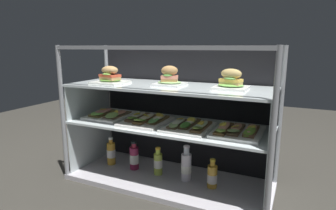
{
  "coord_description": "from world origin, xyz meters",
  "views": [
    {
      "loc": [
        0.76,
        -1.62,
        0.92
      ],
      "look_at": [
        0.0,
        0.0,
        0.54
      ],
      "focal_mm": 30.25,
      "sensor_mm": 36.0,
      "label": 1
    }
  ],
  "objects_px": {
    "open_sandwich_tray_near_left_corner": "(189,126)",
    "juice_bottle_front_left_end": "(111,153)",
    "plated_roll_sandwich_near_left_corner": "(110,77)",
    "juice_bottle_back_left": "(158,163)",
    "plated_roll_sandwich_near_right_corner": "(231,82)",
    "juice_bottle_front_middle": "(212,176)",
    "juice_bottle_front_right_end": "(134,157)",
    "juice_bottle_front_second": "(186,166)",
    "open_sandwich_tray_far_left": "(237,131)",
    "open_sandwich_tray_right_of_center": "(146,120)",
    "open_sandwich_tray_far_right": "(110,114)",
    "plated_roll_sandwich_far_left": "(170,78)"
  },
  "relations": [
    {
      "from": "plated_roll_sandwich_near_right_corner",
      "to": "juice_bottle_front_left_end",
      "type": "distance_m",
      "value": 1.06
    },
    {
      "from": "plated_roll_sandwich_near_right_corner",
      "to": "juice_bottle_front_left_end",
      "type": "height_order",
      "value": "plated_roll_sandwich_near_right_corner"
    },
    {
      "from": "open_sandwich_tray_near_left_corner",
      "to": "open_sandwich_tray_far_left",
      "type": "relative_size",
      "value": 1.0
    },
    {
      "from": "open_sandwich_tray_right_of_center",
      "to": "juice_bottle_front_middle",
      "type": "height_order",
      "value": "open_sandwich_tray_right_of_center"
    },
    {
      "from": "plated_roll_sandwich_near_right_corner",
      "to": "open_sandwich_tray_right_of_center",
      "type": "xyz_separation_m",
      "value": [
        -0.54,
        -0.06,
        -0.28
      ]
    },
    {
      "from": "juice_bottle_front_left_end",
      "to": "open_sandwich_tray_far_left",
      "type": "bearing_deg",
      "value": -3.24
    },
    {
      "from": "open_sandwich_tray_near_left_corner",
      "to": "juice_bottle_front_left_end",
      "type": "bearing_deg",
      "value": 174.42
    },
    {
      "from": "open_sandwich_tray_near_left_corner",
      "to": "juice_bottle_front_right_end",
      "type": "height_order",
      "value": "open_sandwich_tray_near_left_corner"
    },
    {
      "from": "plated_roll_sandwich_far_left",
      "to": "juice_bottle_back_left",
      "type": "xyz_separation_m",
      "value": [
        -0.09,
        -0.0,
        -0.6
      ]
    },
    {
      "from": "open_sandwich_tray_far_right",
      "to": "open_sandwich_tray_far_left",
      "type": "xyz_separation_m",
      "value": [
        0.91,
        -0.02,
        0.0
      ]
    },
    {
      "from": "plated_roll_sandwich_near_right_corner",
      "to": "juice_bottle_front_middle",
      "type": "distance_m",
      "value": 0.61
    },
    {
      "from": "juice_bottle_back_left",
      "to": "juice_bottle_front_left_end",
      "type": "bearing_deg",
      "value": 179.21
    },
    {
      "from": "open_sandwich_tray_near_left_corner",
      "to": "juice_bottle_front_middle",
      "type": "bearing_deg",
      "value": 14.95
    },
    {
      "from": "plated_roll_sandwich_far_left",
      "to": "open_sandwich_tray_far_right",
      "type": "height_order",
      "value": "plated_roll_sandwich_far_left"
    },
    {
      "from": "open_sandwich_tray_near_left_corner",
      "to": "plated_roll_sandwich_near_left_corner",
      "type": "bearing_deg",
      "value": -177.72
    },
    {
      "from": "plated_roll_sandwich_near_left_corner",
      "to": "juice_bottle_back_left",
      "type": "distance_m",
      "value": 0.68
    },
    {
      "from": "open_sandwich_tray_near_left_corner",
      "to": "juice_bottle_back_left",
      "type": "height_order",
      "value": "open_sandwich_tray_near_left_corner"
    },
    {
      "from": "juice_bottle_front_second",
      "to": "juice_bottle_front_middle",
      "type": "xyz_separation_m",
      "value": [
        0.18,
        -0.02,
        -0.02
      ]
    },
    {
      "from": "open_sandwich_tray_far_right",
      "to": "open_sandwich_tray_far_left",
      "type": "height_order",
      "value": "same"
    },
    {
      "from": "plated_roll_sandwich_far_left",
      "to": "juice_bottle_front_middle",
      "type": "distance_m",
      "value": 0.68
    },
    {
      "from": "plated_roll_sandwich_near_left_corner",
      "to": "juice_bottle_back_left",
      "type": "relative_size",
      "value": 1.08
    },
    {
      "from": "open_sandwich_tray_near_left_corner",
      "to": "juice_bottle_front_middle",
      "type": "xyz_separation_m",
      "value": [
        0.15,
        0.04,
        -0.32
      ]
    },
    {
      "from": "plated_roll_sandwich_near_left_corner",
      "to": "juice_bottle_front_left_end",
      "type": "height_order",
      "value": "plated_roll_sandwich_near_left_corner"
    },
    {
      "from": "open_sandwich_tray_far_left",
      "to": "juice_bottle_back_left",
      "type": "bearing_deg",
      "value": 174.94
    },
    {
      "from": "plated_roll_sandwich_far_left",
      "to": "juice_bottle_front_second",
      "type": "bearing_deg",
      "value": -0.57
    },
    {
      "from": "plated_roll_sandwich_near_left_corner",
      "to": "open_sandwich_tray_far_right",
      "type": "xyz_separation_m",
      "value": [
        -0.05,
        0.05,
        -0.28
      ]
    },
    {
      "from": "juice_bottle_front_second",
      "to": "plated_roll_sandwich_near_right_corner",
      "type": "bearing_deg",
      "value": 0.84
    },
    {
      "from": "juice_bottle_front_second",
      "to": "open_sandwich_tray_near_left_corner",
      "type": "bearing_deg",
      "value": -58.42
    },
    {
      "from": "juice_bottle_front_left_end",
      "to": "juice_bottle_front_right_end",
      "type": "height_order",
      "value": "juice_bottle_front_right_end"
    },
    {
      "from": "plated_roll_sandwich_near_left_corner",
      "to": "open_sandwich_tray_near_left_corner",
      "type": "height_order",
      "value": "plated_roll_sandwich_near_left_corner"
    },
    {
      "from": "open_sandwich_tray_right_of_center",
      "to": "juice_bottle_front_middle",
      "type": "distance_m",
      "value": 0.56
    },
    {
      "from": "open_sandwich_tray_right_of_center",
      "to": "open_sandwich_tray_far_left",
      "type": "bearing_deg",
      "value": 0.86
    },
    {
      "from": "open_sandwich_tray_far_right",
      "to": "juice_bottle_front_middle",
      "type": "distance_m",
      "value": 0.83
    },
    {
      "from": "open_sandwich_tray_far_left",
      "to": "open_sandwich_tray_right_of_center",
      "type": "bearing_deg",
      "value": -179.14
    },
    {
      "from": "juice_bottle_front_middle",
      "to": "plated_roll_sandwich_near_left_corner",
      "type": "bearing_deg",
      "value": -175.03
    },
    {
      "from": "open_sandwich_tray_near_left_corner",
      "to": "plated_roll_sandwich_near_right_corner",
      "type": "bearing_deg",
      "value": 15.07
    },
    {
      "from": "plated_roll_sandwich_near_left_corner",
      "to": "plated_roll_sandwich_far_left",
      "type": "xyz_separation_m",
      "value": [
        0.4,
        0.08,
        0.0
      ]
    },
    {
      "from": "plated_roll_sandwich_near_left_corner",
      "to": "plated_roll_sandwich_near_right_corner",
      "type": "relative_size",
      "value": 1.09
    },
    {
      "from": "open_sandwich_tray_right_of_center",
      "to": "juice_bottle_back_left",
      "type": "distance_m",
      "value": 0.33
    },
    {
      "from": "plated_roll_sandwich_near_left_corner",
      "to": "juice_bottle_front_second",
      "type": "xyz_separation_m",
      "value": [
        0.53,
        0.08,
        -0.58
      ]
    },
    {
      "from": "open_sandwich_tray_far_left",
      "to": "juice_bottle_front_middle",
      "type": "distance_m",
      "value": 0.36
    },
    {
      "from": "open_sandwich_tray_far_left",
      "to": "juice_bottle_front_second",
      "type": "xyz_separation_m",
      "value": [
        -0.33,
        0.05,
        -0.3
      ]
    },
    {
      "from": "open_sandwich_tray_right_of_center",
      "to": "juice_bottle_front_left_end",
      "type": "xyz_separation_m",
      "value": [
        -0.34,
        0.06,
        -0.31
      ]
    },
    {
      "from": "open_sandwich_tray_far_right",
      "to": "juice_bottle_back_left",
      "type": "height_order",
      "value": "open_sandwich_tray_far_right"
    },
    {
      "from": "juice_bottle_front_second",
      "to": "juice_bottle_front_middle",
      "type": "bearing_deg",
      "value": -5.95
    },
    {
      "from": "juice_bottle_front_second",
      "to": "juice_bottle_front_left_end",
      "type": "bearing_deg",
      "value": 179.58
    },
    {
      "from": "open_sandwich_tray_near_left_corner",
      "to": "juice_bottle_front_middle",
      "type": "distance_m",
      "value": 0.36
    },
    {
      "from": "plated_roll_sandwich_near_right_corner",
      "to": "open_sandwich_tray_near_left_corner",
      "type": "distance_m",
      "value": 0.37
    },
    {
      "from": "plated_roll_sandwich_far_left",
      "to": "open_sandwich_tray_right_of_center",
      "type": "xyz_separation_m",
      "value": [
        -0.14,
        -0.06,
        -0.28
      ]
    },
    {
      "from": "plated_roll_sandwich_near_left_corner",
      "to": "open_sandwich_tray_near_left_corner",
      "type": "xyz_separation_m",
      "value": [
        0.57,
        0.02,
        -0.28
      ]
    }
  ]
}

